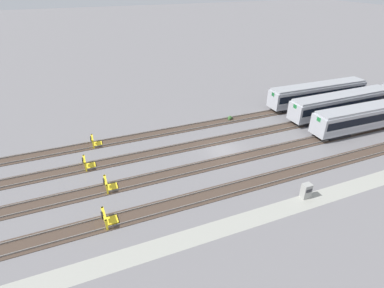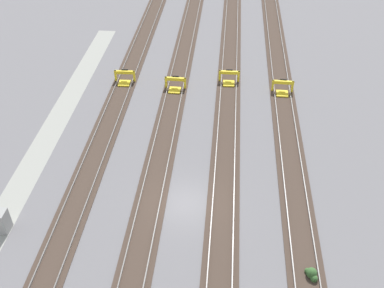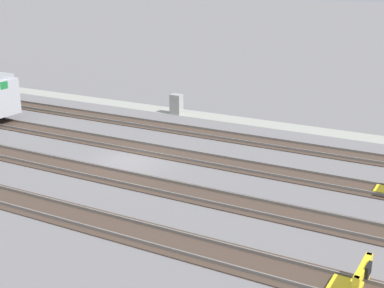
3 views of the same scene
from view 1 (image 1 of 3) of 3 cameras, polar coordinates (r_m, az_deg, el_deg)
name	(u,v)px [view 1 (image 1 of 3)]	position (r m, az deg, el deg)	size (l,w,h in m)	color
ground_plane	(223,150)	(38.32, 5.93, -1.14)	(400.00, 400.00, 0.00)	slate
service_walkway	(281,210)	(30.37, 16.57, -11.89)	(54.00, 2.00, 0.01)	#9E9E93
rail_track_nearest	(255,183)	(33.05, 11.94, -7.23)	(90.00, 2.23, 0.21)	#47382D
rail_track_near_inner	(233,159)	(36.46, 7.73, -2.94)	(90.00, 2.24, 0.21)	#47382D
rail_track_middle	(214,141)	(40.21, 4.31, 0.60)	(90.00, 2.24, 0.21)	#47382D
rail_track_far_inner	(200,126)	(44.20, 1.48, 3.52)	(90.00, 2.23, 0.21)	#47382D
subway_car_front_row_leftmost	(368,116)	(49.11, 30.57, 4.55)	(18.06, 3.24, 3.70)	#ADAFB7
subway_car_front_row_left_inner	(318,94)	(55.11, 22.83, 8.86)	(18.06, 3.21, 3.70)	#ADAFB7
subway_car_front_row_right_inner	(341,104)	(51.95, 26.51, 6.83)	(18.01, 2.93, 3.70)	#ADAFB7
bumper_stop_nearest_track	(108,218)	(28.61, -15.77, -13.44)	(1.37, 2.01, 1.22)	yellow
bumper_stop_near_inner_track	(109,184)	(32.51, -15.60, -7.44)	(1.36, 2.01, 1.22)	yellow
bumper_stop_middle_track	(87,163)	(36.64, -19.32, -3.48)	(1.35, 2.00, 1.22)	yellow
bumper_stop_far_inner_track	(95,142)	(40.99, -18.03, 0.45)	(1.36, 2.01, 1.22)	yellow
electrical_cabinet	(306,191)	(32.12, 20.91, -8.33)	(0.90, 0.73, 1.60)	#9E9E99
weed_clump	(230,118)	(46.48, 7.26, 4.92)	(0.92, 0.70, 0.64)	#38602D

